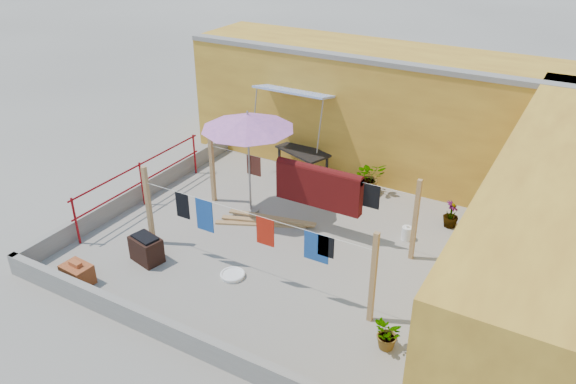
# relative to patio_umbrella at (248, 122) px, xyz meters

# --- Properties ---
(ground) EXTENTS (80.00, 80.00, 0.00)m
(ground) POSITION_rel_patio_umbrella_xyz_m (1.42, -0.78, -2.24)
(ground) COLOR #9E998E
(ground) RESTS_ON ground
(wall_back) EXTENTS (11.00, 3.27, 3.21)m
(wall_back) POSITION_rel_patio_umbrella_xyz_m (1.92, 3.91, -0.63)
(wall_back) COLOR gold
(wall_back) RESTS_ON ground
(wall_right) EXTENTS (2.40, 9.00, 3.20)m
(wall_right) POSITION_rel_patio_umbrella_xyz_m (6.62, -0.78, -0.64)
(wall_right) COLOR gold
(wall_right) RESTS_ON ground
(parapet_front) EXTENTS (8.30, 0.16, 0.44)m
(parapet_front) POSITION_rel_patio_umbrella_xyz_m (1.42, -4.36, -2.02)
(parapet_front) COLOR gray
(parapet_front) RESTS_ON ground
(parapet_left) EXTENTS (0.16, 7.30, 0.44)m
(parapet_left) POSITION_rel_patio_umbrella_xyz_m (-2.66, -0.78, -2.02)
(parapet_left) COLOR gray
(parapet_left) RESTS_ON ground
(red_railing) EXTENTS (0.05, 4.20, 1.10)m
(red_railing) POSITION_rel_patio_umbrella_xyz_m (-2.43, -0.98, -1.52)
(red_railing) COLOR maroon
(red_railing) RESTS_ON ground
(clothesline_rig) EXTENTS (5.09, 2.35, 1.80)m
(clothesline_rig) POSITION_rel_patio_umbrella_xyz_m (1.70, -0.22, -1.18)
(clothesline_rig) COLOR tan
(clothesline_rig) RESTS_ON ground
(patio_umbrella) EXTENTS (2.27, 2.27, 2.50)m
(patio_umbrella) POSITION_rel_patio_umbrella_xyz_m (0.00, 0.00, 0.00)
(patio_umbrella) COLOR gray
(patio_umbrella) RESTS_ON ground
(outdoor_table) EXTENTS (1.60, 1.17, 0.68)m
(outdoor_table) POSITION_rel_patio_umbrella_xyz_m (0.08, 2.42, -1.63)
(outdoor_table) COLOR black
(outdoor_table) RESTS_ON ground
(brick_stack) EXTENTS (0.59, 0.45, 0.49)m
(brick_stack) POSITION_rel_patio_umbrella_xyz_m (-1.34, -3.98, -2.03)
(brick_stack) COLOR #AB5627
(brick_stack) RESTS_ON ground
(lumber_pile) EXTENTS (2.15, 1.04, 0.13)m
(lumber_pile) POSITION_rel_patio_umbrella_xyz_m (0.61, -0.29, -2.17)
(lumber_pile) COLOR tan
(lumber_pile) RESTS_ON ground
(brazier) EXTENTS (0.72, 0.56, 0.58)m
(brazier) POSITION_rel_patio_umbrella_xyz_m (-0.73, -2.74, -1.96)
(brazier) COLOR black
(brazier) RESTS_ON ground
(white_basin) EXTENTS (0.49, 0.49, 0.09)m
(white_basin) POSITION_rel_patio_umbrella_xyz_m (1.10, -2.34, -2.20)
(white_basin) COLOR white
(white_basin) RESTS_ON ground
(water_jug_a) EXTENTS (0.22, 0.22, 0.35)m
(water_jug_a) POSITION_rel_patio_umbrella_xyz_m (3.60, 0.65, -2.09)
(water_jug_a) COLOR white
(water_jug_a) RESTS_ON ground
(water_jug_b) EXTENTS (0.24, 0.24, 0.37)m
(water_jug_b) POSITION_rel_patio_umbrella_xyz_m (5.12, 0.11, -2.08)
(water_jug_b) COLOR white
(water_jug_b) RESTS_ON ground
(green_hose) EXTENTS (0.50, 0.50, 0.07)m
(green_hose) POSITION_rel_patio_umbrella_xyz_m (4.73, 2.11, -2.21)
(green_hose) COLOR #1B6716
(green_hose) RESTS_ON ground
(plant_back_a) EXTENTS (1.00, 0.99, 0.84)m
(plant_back_a) POSITION_rel_patio_umbrella_xyz_m (2.03, 2.31, -1.82)
(plant_back_a) COLOR #1D5D1A
(plant_back_a) RESTS_ON ground
(plant_back_b) EXTENTS (0.37, 0.37, 0.62)m
(plant_back_b) POSITION_rel_patio_umbrella_xyz_m (4.26, 1.66, -1.93)
(plant_back_b) COLOR #1D5D1A
(plant_back_b) RESTS_ON ground
(plant_right_a) EXTENTS (0.58, 0.57, 0.92)m
(plant_right_a) POSITION_rel_patio_umbrella_xyz_m (5.12, 2.05, -1.78)
(plant_right_a) COLOR #1D5D1A
(plant_right_a) RESTS_ON ground
(plant_right_b) EXTENTS (0.50, 0.52, 0.73)m
(plant_right_b) POSITION_rel_patio_umbrella_xyz_m (5.01, -0.60, -1.87)
(plant_right_b) COLOR #1D5D1A
(plant_right_b) RESTS_ON ground
(plant_right_c) EXTENTS (0.63, 0.66, 0.57)m
(plant_right_c) POSITION_rel_patio_umbrella_xyz_m (4.44, -2.70, -1.95)
(plant_right_c) COLOR #1D5D1A
(plant_right_c) RESTS_ON ground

